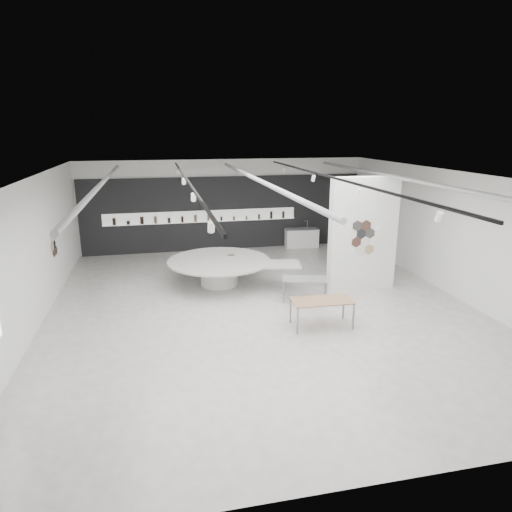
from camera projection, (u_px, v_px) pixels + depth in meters
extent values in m
cube|color=beige|center=(262.00, 308.00, 13.21)|extent=(12.00, 14.00, 0.01)
cube|color=silver|center=(263.00, 175.00, 12.19)|extent=(12.00, 14.00, 0.01)
cube|color=white|center=(225.00, 205.00, 19.29)|extent=(12.00, 0.01, 3.80)
cube|color=white|center=(381.00, 369.00, 6.11)|extent=(12.00, 0.01, 3.80)
cube|color=white|center=(453.00, 234.00, 13.94)|extent=(0.01, 14.00, 3.80)
cube|color=white|center=(30.00, 257.00, 11.46)|extent=(0.01, 14.00, 3.80)
cylinder|color=#939396|center=(101.00, 184.00, 11.84)|extent=(0.12, 12.00, 0.12)
cylinder|color=#939396|center=(259.00, 180.00, 12.71)|extent=(0.12, 12.00, 0.12)
cylinder|color=#939396|center=(396.00, 177.00, 13.58)|extent=(0.12, 12.00, 0.12)
cube|color=black|center=(188.00, 181.00, 11.81)|extent=(0.05, 13.00, 0.06)
cylinder|color=white|center=(211.00, 227.00, 7.15)|extent=(0.11, 0.18, 0.21)
cylinder|color=white|center=(193.00, 197.00, 10.25)|extent=(0.11, 0.18, 0.21)
cylinder|color=white|center=(184.00, 181.00, 13.36)|extent=(0.11, 0.18, 0.21)
cylinder|color=white|center=(178.00, 171.00, 16.46)|extent=(0.11, 0.18, 0.21)
cube|color=black|center=(333.00, 178.00, 12.63)|extent=(0.05, 13.00, 0.06)
cylinder|color=white|center=(439.00, 217.00, 7.98)|extent=(0.11, 0.18, 0.21)
cylinder|color=white|center=(359.00, 192.00, 11.08)|extent=(0.11, 0.18, 0.21)
cylinder|color=white|center=(313.00, 178.00, 14.18)|extent=(0.11, 0.18, 0.21)
cylinder|color=white|center=(284.00, 169.00, 17.29)|extent=(0.11, 0.18, 0.21)
cylinder|color=#472E23|center=(54.00, 252.00, 13.97)|extent=(0.03, 0.28, 0.28)
cylinder|color=black|center=(56.00, 250.00, 14.21)|extent=(0.03, 0.28, 0.28)
cylinder|color=black|center=(54.00, 244.00, 14.03)|extent=(0.03, 0.28, 0.28)
cylinder|color=tan|center=(53.00, 246.00, 13.79)|extent=(0.03, 0.28, 0.28)
cylinder|color=beige|center=(53.00, 238.00, 13.85)|extent=(0.03, 0.28, 0.28)
cylinder|color=white|center=(54.00, 236.00, 14.09)|extent=(0.03, 0.28, 0.28)
cube|color=black|center=(225.00, 213.00, 19.33)|extent=(11.80, 0.10, 3.10)
cube|color=white|center=(202.00, 216.00, 19.07)|extent=(8.00, 0.06, 0.46)
cube|color=white|center=(202.00, 222.00, 19.08)|extent=(8.00, 0.18, 0.02)
cylinder|color=black|center=(114.00, 222.00, 18.31)|extent=(0.13, 0.13, 0.29)
cylinder|color=black|center=(128.00, 223.00, 18.44)|extent=(0.13, 0.13, 0.15)
cylinder|color=black|center=(142.00, 220.00, 18.53)|extent=(0.14, 0.14, 0.30)
cylinder|color=brown|center=(156.00, 220.00, 18.64)|extent=(0.12, 0.12, 0.29)
cylinder|color=black|center=(169.00, 220.00, 18.76)|extent=(0.12, 0.12, 0.21)
cylinder|color=black|center=(182.00, 219.00, 18.87)|extent=(0.10, 0.10, 0.25)
cylinder|color=brown|center=(195.00, 218.00, 18.98)|extent=(0.12, 0.12, 0.30)
cylinder|color=brown|center=(208.00, 217.00, 19.09)|extent=(0.10, 0.10, 0.31)
cylinder|color=black|center=(221.00, 219.00, 19.22)|extent=(0.09, 0.09, 0.17)
cylinder|color=brown|center=(234.00, 218.00, 19.33)|extent=(0.10, 0.10, 0.16)
cylinder|color=brown|center=(247.00, 218.00, 19.44)|extent=(0.09, 0.09, 0.15)
cylinder|color=black|center=(259.00, 217.00, 19.55)|extent=(0.09, 0.09, 0.21)
cylinder|color=black|center=(271.00, 215.00, 19.65)|extent=(0.11, 0.11, 0.31)
cylinder|color=black|center=(283.00, 215.00, 19.76)|extent=(0.11, 0.11, 0.29)
cube|color=white|center=(363.00, 234.00, 14.39)|extent=(2.20, 0.35, 3.60)
cylinder|color=beige|center=(365.00, 242.00, 14.27)|extent=(0.34, 0.03, 0.34)
cylinder|color=white|center=(374.00, 241.00, 14.33)|extent=(0.34, 0.03, 0.34)
cylinder|color=#472E23|center=(356.00, 242.00, 14.21)|extent=(0.34, 0.03, 0.34)
cylinder|color=black|center=(370.00, 233.00, 14.23)|extent=(0.34, 0.03, 0.34)
cylinder|color=black|center=(361.00, 234.00, 14.17)|extent=(0.34, 0.03, 0.34)
cylinder|color=tan|center=(369.00, 249.00, 14.37)|extent=(0.34, 0.03, 0.34)
cylinder|color=beige|center=(360.00, 250.00, 14.31)|extent=(0.34, 0.03, 0.34)
cylinder|color=white|center=(379.00, 233.00, 14.29)|extent=(0.34, 0.03, 0.34)
cylinder|color=#472E23|center=(366.00, 225.00, 14.13)|extent=(0.34, 0.03, 0.34)
cylinder|color=black|center=(357.00, 226.00, 14.07)|extent=(0.34, 0.03, 0.34)
cylinder|color=white|center=(219.00, 273.00, 15.10)|extent=(1.42, 1.42, 0.80)
cylinder|color=#B4B1AA|center=(219.00, 261.00, 14.98)|extent=(3.94, 3.94, 0.06)
cube|color=#B4B1AA|center=(277.00, 264.00, 14.58)|extent=(1.65, 1.20, 0.05)
cube|color=tan|center=(190.00, 260.00, 14.95)|extent=(0.26, 0.21, 0.01)
cube|color=#472E23|center=(231.00, 255.00, 15.52)|extent=(0.26, 0.21, 0.01)
cube|color=#8F694A|center=(322.00, 301.00, 11.79)|extent=(1.58, 0.83, 0.03)
cube|color=slate|center=(298.00, 321.00, 11.43)|extent=(0.04, 0.04, 0.70)
cube|color=slate|center=(291.00, 311.00, 12.10)|extent=(0.04, 0.04, 0.70)
cube|color=slate|center=(353.00, 317.00, 11.69)|extent=(0.04, 0.04, 0.70)
cube|color=slate|center=(343.00, 307.00, 12.35)|extent=(0.04, 0.04, 0.70)
cube|color=gray|center=(305.00, 279.00, 13.64)|extent=(1.46, 1.02, 0.03)
cube|color=slate|center=(284.00, 293.00, 13.50)|extent=(0.05, 0.05, 0.65)
cube|color=slate|center=(284.00, 286.00, 14.06)|extent=(0.05, 0.05, 0.65)
cube|color=slate|center=(326.00, 294.00, 13.40)|extent=(0.05, 0.05, 0.65)
cube|color=slate|center=(325.00, 287.00, 13.96)|extent=(0.05, 0.05, 0.65)
cube|color=white|center=(302.00, 238.00, 19.90)|extent=(1.45, 0.62, 0.80)
cube|color=gray|center=(302.00, 229.00, 19.79)|extent=(1.49, 0.66, 0.03)
cylinder|color=silver|center=(307.00, 224.00, 19.91)|extent=(0.02, 0.02, 0.32)
cylinder|color=silver|center=(306.00, 221.00, 19.86)|extent=(0.14, 0.03, 0.02)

